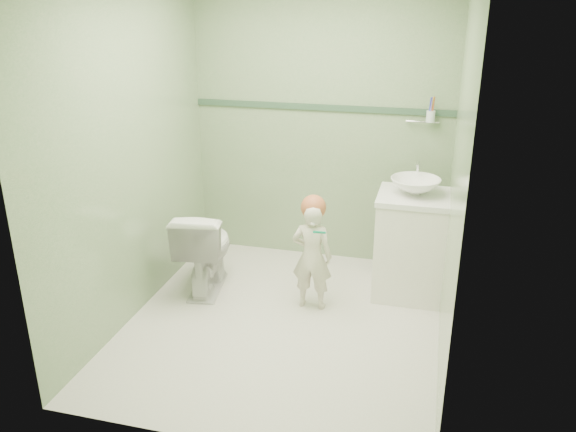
# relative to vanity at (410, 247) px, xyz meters

# --- Properties ---
(ground) EXTENTS (2.50, 2.50, 0.00)m
(ground) POSITION_rel_vanity_xyz_m (-0.84, -0.70, -0.40)
(ground) COLOR beige
(ground) RESTS_ON ground
(room_shell) EXTENTS (2.50, 2.54, 2.40)m
(room_shell) POSITION_rel_vanity_xyz_m (-0.84, -0.70, 0.80)
(room_shell) COLOR #81A474
(room_shell) RESTS_ON ground
(trim_stripe) EXTENTS (2.20, 0.02, 0.05)m
(trim_stripe) POSITION_rel_vanity_xyz_m (-0.84, 0.54, 0.95)
(trim_stripe) COLOR #34523D
(trim_stripe) RESTS_ON room_shell
(vanity) EXTENTS (0.52, 0.50, 0.80)m
(vanity) POSITION_rel_vanity_xyz_m (0.00, 0.00, 0.00)
(vanity) COLOR white
(vanity) RESTS_ON ground
(counter) EXTENTS (0.54, 0.52, 0.04)m
(counter) POSITION_rel_vanity_xyz_m (0.00, 0.00, 0.41)
(counter) COLOR white
(counter) RESTS_ON vanity
(basin) EXTENTS (0.37, 0.37, 0.13)m
(basin) POSITION_rel_vanity_xyz_m (0.00, 0.00, 0.49)
(basin) COLOR white
(basin) RESTS_ON counter
(faucet) EXTENTS (0.03, 0.13, 0.18)m
(faucet) POSITION_rel_vanity_xyz_m (0.00, 0.19, 0.57)
(faucet) COLOR silver
(faucet) RESTS_ON counter
(cup_holder) EXTENTS (0.26, 0.07, 0.21)m
(cup_holder) POSITION_rel_vanity_xyz_m (0.05, 0.48, 0.93)
(cup_holder) COLOR silver
(cup_holder) RESTS_ON room_shell
(toilet) EXTENTS (0.48, 0.73, 0.69)m
(toilet) POSITION_rel_vanity_xyz_m (-1.58, -0.32, -0.05)
(toilet) COLOR white
(toilet) RESTS_ON ground
(toddler) EXTENTS (0.30, 0.20, 0.83)m
(toddler) POSITION_rel_vanity_xyz_m (-0.70, -0.40, 0.02)
(toddler) COLOR beige
(toddler) RESTS_ON ground
(hair_cap) EXTENTS (0.18, 0.18, 0.18)m
(hair_cap) POSITION_rel_vanity_xyz_m (-0.70, -0.37, 0.40)
(hair_cap) COLOR #B25E36
(hair_cap) RESTS_ON toddler
(teal_toothbrush) EXTENTS (0.11, 0.13, 0.08)m
(teal_toothbrush) POSITION_rel_vanity_xyz_m (-0.62, -0.53, 0.28)
(teal_toothbrush) COLOR #058B61
(teal_toothbrush) RESTS_ON toddler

